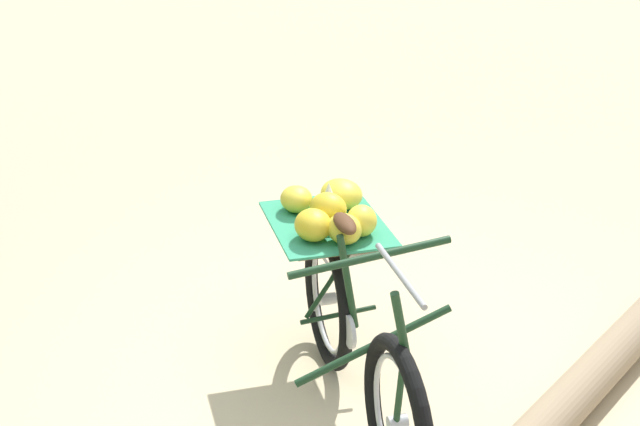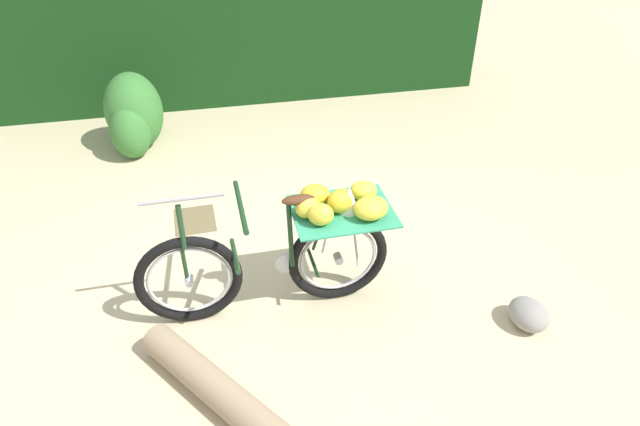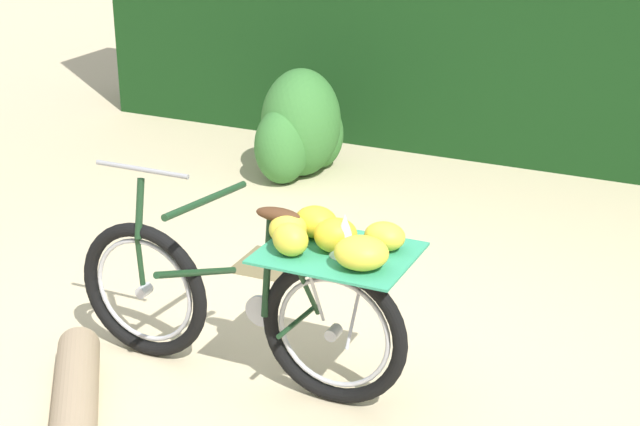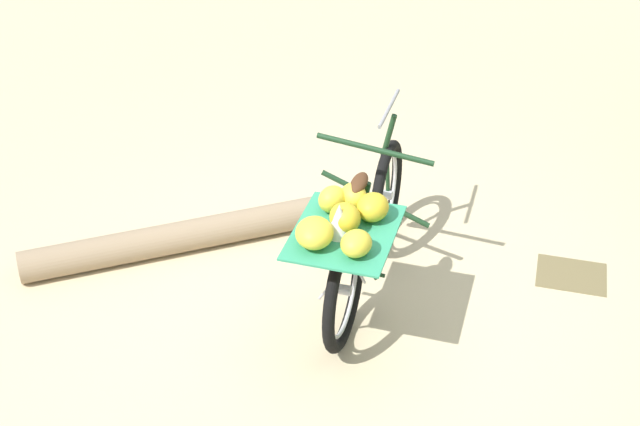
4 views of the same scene
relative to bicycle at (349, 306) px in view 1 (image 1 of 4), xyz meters
name	(u,v)px [view 1 (image 1 of 4)]	position (x,y,z in m)	size (l,w,h in m)	color
ground_plane	(313,402)	(0.17, -0.03, -0.52)	(60.00, 60.00, 0.00)	beige
bicycle	(349,306)	(0.00, 0.00, 0.00)	(0.71, 1.78, 1.03)	black
fallen_log	(593,376)	(-1.16, 0.30, -0.42)	(0.21, 0.21, 2.34)	#9E8466
path_stone	(362,233)	(-0.62, -1.58, -0.43)	(0.31, 0.26, 0.19)	gray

